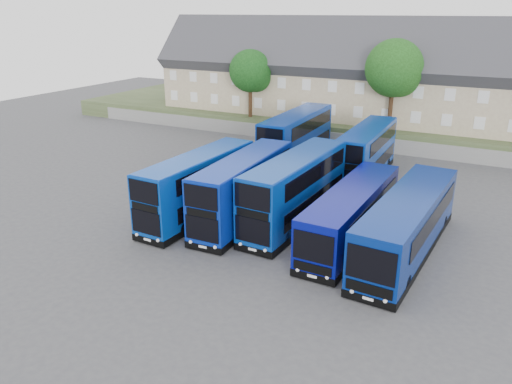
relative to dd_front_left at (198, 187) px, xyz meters
The scene contains 13 objects.
ground 6.01m from the dd_front_left, 12.47° to the right, with size 120.00×120.00×0.00m, color #434448.
retaining_wall 23.48m from the dd_front_left, 76.50° to the left, with size 70.00×0.40×1.50m, color slate.
earth_bank 33.26m from the dd_front_left, 80.52° to the left, with size 80.00×20.00×2.00m, color #3E4B2A.
terrace_row 30.34m from the dd_front_left, 73.60° to the left, with size 60.00×10.40×11.20m.
dd_front_left is the anchor object (origin of this frame).
dd_front_mid 3.27m from the dd_front_left, 14.21° to the left, with size 2.97×11.27×4.44m.
dd_front_right 6.78m from the dd_front_left, 17.79° to the left, with size 3.18×11.71×4.61m.
dd_rear_left 15.16m from the dd_front_left, 86.32° to the left, with size 2.86×11.98×4.75m.
dd_rear_right 15.89m from the dd_front_left, 59.43° to the left, with size 2.70×11.17×4.42m.
coach_east_a 10.74m from the dd_front_left, ahead, with size 2.96×12.48×3.39m.
coach_east_b 14.20m from the dd_front_left, ahead, with size 3.64×13.52×3.66m.
tree_west 25.78m from the dd_front_left, 109.33° to the left, with size 4.80×4.80×7.65m.
tree_mid 26.22m from the dd_front_left, 72.65° to the left, with size 5.76×5.76×9.18m.
Camera 1 is at (13.14, -25.99, 13.80)m, focal length 35.00 mm.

